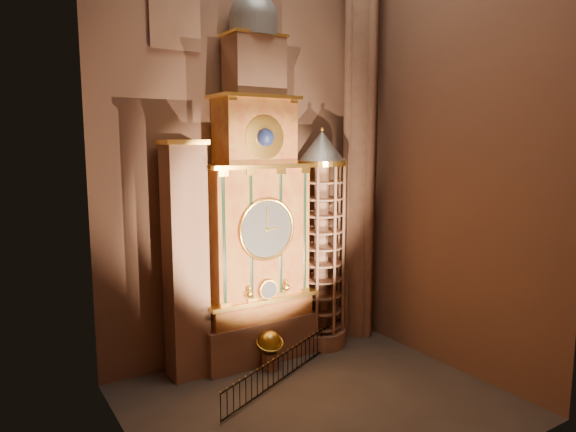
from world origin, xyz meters
TOP-DOWN VIEW (x-y plane):
  - floor at (0.00, 0.00)m, footprint 14.00×14.00m
  - wall_back at (0.00, 6.00)m, footprint 22.00×0.00m
  - wall_left at (-7.00, 0.00)m, footprint 0.00×22.00m
  - wall_right at (7.00, 0.00)m, footprint 0.00×22.00m
  - astronomical_clock at (0.00, 4.96)m, footprint 5.60×2.41m
  - portrait_tower at (-3.40, 4.98)m, footprint 1.80×1.60m
  - stair_turret at (3.50, 4.70)m, footprint 2.50×2.50m
  - gothic_pier at (6.10, 5.00)m, footprint 2.04×2.04m
  - celestial_globe at (-0.12, 3.55)m, footprint 1.47×1.42m
  - iron_railing at (0.32, 2.56)m, footprint 8.49×3.97m

SIDE VIEW (x-z plane):
  - floor at x=0.00m, z-range 0.00..0.00m
  - iron_railing at x=0.32m, z-range 0.05..1.18m
  - celestial_globe at x=-0.12m, z-range 0.18..1.96m
  - portrait_tower at x=-3.40m, z-range 0.05..10.25m
  - stair_turret at x=3.50m, z-range -0.13..10.67m
  - astronomical_clock at x=0.00m, z-range -1.67..15.03m
  - wall_back at x=0.00m, z-range 0.00..22.00m
  - wall_left at x=-7.00m, z-range 0.00..22.00m
  - wall_right at x=7.00m, z-range 0.00..22.00m
  - gothic_pier at x=6.10m, z-range 0.00..22.00m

